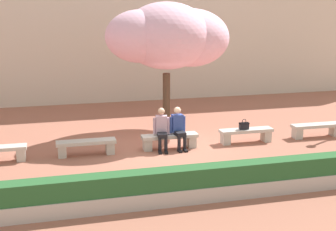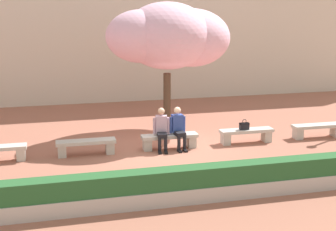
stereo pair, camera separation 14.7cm
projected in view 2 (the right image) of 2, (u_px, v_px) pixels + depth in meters
ground_plane at (170, 149)px, 14.39m from camera, size 100.00×100.00×0.00m
building_facade at (121, 21)px, 22.46m from camera, size 28.00×4.00×7.13m
stone_bench_near_west at (86, 145)px, 13.72m from camera, size 1.74×0.44×0.45m
stone_bench_center at (170, 139)px, 14.32m from camera, size 1.74×0.44×0.45m
stone_bench_near_east at (246, 134)px, 14.92m from camera, size 1.74×0.44×0.45m
stone_bench_east_end at (317, 129)px, 15.52m from camera, size 1.74×0.44×0.45m
person_seated_left at (162, 128)px, 14.12m from camera, size 0.51×0.71×1.29m
person_seated_right at (178, 126)px, 14.24m from camera, size 0.51×0.70×1.29m
handbag at (244, 126)px, 14.81m from camera, size 0.30×0.15×0.34m
cherry_tree_main at (170, 37)px, 15.92m from camera, size 4.37×3.34×4.42m
planter_hedge_foreground at (212, 183)px, 10.60m from camera, size 16.00×0.50×0.80m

